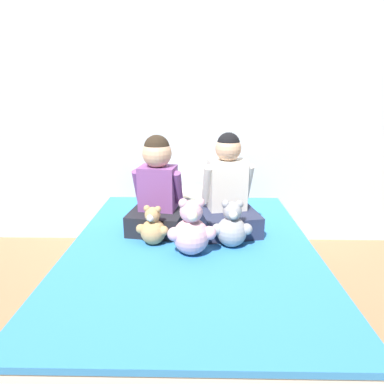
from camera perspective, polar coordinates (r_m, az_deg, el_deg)
ground_plane at (r=2.27m, az=-0.08°, el=-18.84°), size 14.00×14.00×0.00m
wall_behind_bed at (r=2.92m, az=0.34°, el=15.38°), size 8.00×0.06×2.50m
bed at (r=2.15m, az=-0.09°, el=-14.18°), size 1.45×1.89×0.43m
child_on_left at (r=2.20m, az=-5.81°, el=0.29°), size 0.38×0.36×0.62m
child_on_right at (r=2.20m, az=6.01°, el=-0.39°), size 0.42×0.41×0.63m
teddy_bear_held_by_left_child at (r=2.05m, az=-6.54°, el=-5.99°), size 0.20×0.15×0.24m
teddy_bear_held_by_right_child at (r=2.01m, az=6.64°, el=-5.82°), size 0.24×0.18×0.28m
teddy_bear_between_children at (r=1.90m, az=-0.05°, el=-6.49°), size 0.27×0.20×0.32m
pillow_at_headboard at (r=2.73m, az=0.22°, el=-1.00°), size 0.53×0.33×0.11m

